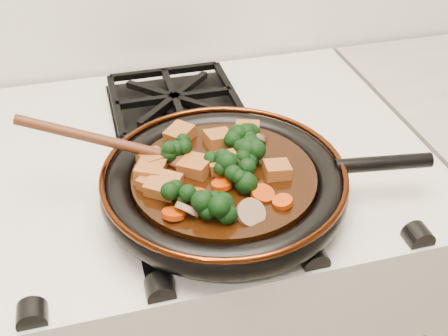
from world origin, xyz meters
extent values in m
cube|color=beige|center=(0.00, 1.69, 0.45)|extent=(0.76, 0.60, 0.90)
cylinder|color=black|center=(0.02, 1.54, 0.93)|extent=(0.32, 0.32, 0.01)
torus|color=black|center=(0.02, 1.54, 0.94)|extent=(0.34, 0.34, 0.04)
torus|color=#441A09|center=(0.02, 1.54, 0.96)|extent=(0.34, 0.34, 0.01)
cylinder|color=black|center=(0.24, 1.51, 0.96)|extent=(0.14, 0.04, 0.02)
cylinder|color=black|center=(0.02, 1.54, 0.95)|extent=(0.26, 0.26, 0.02)
cube|color=brown|center=(0.09, 1.52, 0.97)|extent=(0.04, 0.04, 0.02)
cube|color=brown|center=(-0.08, 1.56, 0.97)|extent=(0.05, 0.05, 0.03)
cube|color=brown|center=(-0.03, 1.64, 0.97)|extent=(0.05, 0.05, 0.03)
cube|color=brown|center=(-0.07, 1.53, 0.97)|extent=(0.06, 0.06, 0.03)
cube|color=brown|center=(0.07, 1.63, 0.97)|extent=(0.05, 0.05, 0.02)
cube|color=brown|center=(-0.07, 1.59, 0.97)|extent=(0.05, 0.05, 0.03)
cube|color=brown|center=(-0.08, 1.54, 0.97)|extent=(0.05, 0.05, 0.02)
cube|color=brown|center=(0.02, 1.56, 0.97)|extent=(0.05, 0.04, 0.03)
cube|color=brown|center=(-0.02, 1.56, 0.97)|extent=(0.06, 0.06, 0.03)
cube|color=brown|center=(0.02, 1.55, 0.97)|extent=(0.03, 0.04, 0.02)
cube|color=brown|center=(0.03, 1.62, 0.97)|extent=(0.04, 0.04, 0.03)
cylinder|color=#B22F04|center=(0.05, 1.48, 0.96)|extent=(0.03, 0.03, 0.02)
cylinder|color=#B22F04|center=(-0.07, 1.48, 0.96)|extent=(0.03, 0.03, 0.02)
cylinder|color=#B22F04|center=(0.07, 1.46, 0.96)|extent=(0.03, 0.03, 0.01)
cylinder|color=#B22F04|center=(0.01, 1.52, 0.96)|extent=(0.03, 0.03, 0.01)
cylinder|color=#B22F04|center=(0.00, 1.57, 0.96)|extent=(0.03, 0.03, 0.01)
cylinder|color=#B22F04|center=(-0.03, 1.50, 0.96)|extent=(0.03, 0.03, 0.02)
cylinder|color=#7E5E48|center=(0.08, 1.61, 0.97)|extent=(0.05, 0.05, 0.03)
cylinder|color=#7E5E48|center=(-0.05, 1.48, 0.97)|extent=(0.04, 0.04, 0.03)
cylinder|color=#7E5E48|center=(0.03, 1.45, 0.97)|extent=(0.05, 0.05, 0.03)
ellipsoid|color=#49210F|center=(-0.03, 1.58, 0.96)|extent=(0.07, 0.06, 0.02)
cylinder|color=#49210F|center=(-0.14, 1.62, 1.00)|extent=(0.02, 0.02, 0.24)
camera|label=1|loc=(-0.14, 0.95, 1.43)|focal=45.00mm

